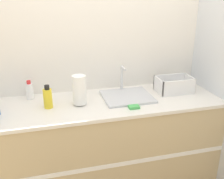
{
  "coord_description": "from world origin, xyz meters",
  "views": [
    {
      "loc": [
        -0.44,
        -1.79,
        1.82
      ],
      "look_at": [
        0.11,
        0.3,
        1.0
      ],
      "focal_mm": 42.0,
      "sensor_mm": 36.0,
      "label": 1
    }
  ],
  "objects_px": {
    "dish_rack": "(174,86)",
    "bottle_yellow": "(48,98)",
    "paper_towel_roll": "(79,90)",
    "sink": "(127,95)",
    "bottle_white_spray": "(30,91)"
  },
  "relations": [
    {
      "from": "dish_rack",
      "to": "bottle_yellow",
      "type": "height_order",
      "value": "bottle_yellow"
    },
    {
      "from": "dish_rack",
      "to": "bottle_yellow",
      "type": "distance_m",
      "value": 1.21
    },
    {
      "from": "paper_towel_roll",
      "to": "sink",
      "type": "bearing_deg",
      "value": 6.71
    },
    {
      "from": "sink",
      "to": "bottle_yellow",
      "type": "xyz_separation_m",
      "value": [
        -0.72,
        -0.05,
        0.07
      ]
    },
    {
      "from": "sink",
      "to": "dish_rack",
      "type": "distance_m",
      "value": 0.49
    },
    {
      "from": "sink",
      "to": "paper_towel_roll",
      "type": "distance_m",
      "value": 0.47
    },
    {
      "from": "sink",
      "to": "paper_towel_roll",
      "type": "xyz_separation_m",
      "value": [
        -0.45,
        -0.05,
        0.12
      ]
    },
    {
      "from": "sink",
      "to": "paper_towel_roll",
      "type": "height_order",
      "value": "paper_towel_roll"
    },
    {
      "from": "paper_towel_roll",
      "to": "bottle_yellow",
      "type": "bearing_deg",
      "value": 178.93
    },
    {
      "from": "sink",
      "to": "bottle_yellow",
      "type": "bearing_deg",
      "value": -176.2
    },
    {
      "from": "paper_towel_roll",
      "to": "dish_rack",
      "type": "bearing_deg",
      "value": 4.27
    },
    {
      "from": "sink",
      "to": "dish_rack",
      "type": "relative_size",
      "value": 1.31
    },
    {
      "from": "bottle_white_spray",
      "to": "dish_rack",
      "type": "bearing_deg",
      "value": -7.35
    },
    {
      "from": "dish_rack",
      "to": "bottle_white_spray",
      "type": "distance_m",
      "value": 1.37
    },
    {
      "from": "bottle_white_spray",
      "to": "bottle_yellow",
      "type": "relative_size",
      "value": 0.88
    }
  ]
}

